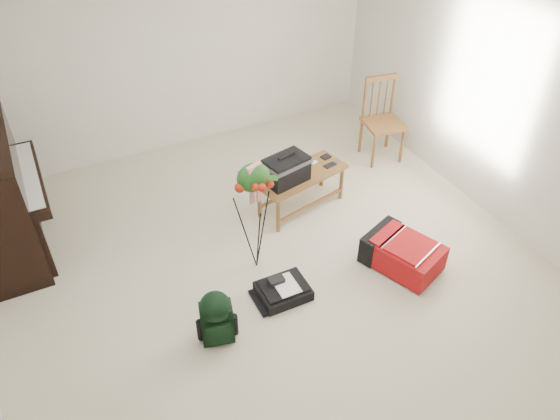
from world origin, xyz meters
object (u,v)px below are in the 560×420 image
bench (290,170)px  black_duffel (283,290)px  green_backpack (216,316)px  flower_stand (255,218)px  red_suitcase (400,250)px  dining_chair (382,121)px

bench → black_duffel: bench is taller
bench → green_backpack: bench is taller
black_duffel → flower_stand: flower_stand is taller
bench → black_duffel: (-0.62, -1.09, -0.48)m
black_duffel → green_backpack: green_backpack is taller
flower_stand → red_suitcase: bearing=-46.1°
black_duffel → red_suitcase: bearing=-5.0°
bench → dining_chair: dining_chair is taller
red_suitcase → black_duffel: (-1.21, 0.11, -0.09)m
red_suitcase → black_duffel: size_ratio=1.85×
dining_chair → red_suitcase: size_ratio=1.19×
red_suitcase → green_backpack: (-1.92, -0.09, 0.13)m
flower_stand → bench: bearing=21.1°
dining_chair → black_duffel: 2.68m
green_backpack → flower_stand: size_ratio=0.43×
flower_stand → green_backpack: bearing=-156.4°
bench → flower_stand: size_ratio=0.87×
black_duffel → dining_chair: bearing=37.0°
red_suitcase → green_backpack: size_ratio=1.59×
dining_chair → red_suitcase: dining_chair is taller
dining_chair → flower_stand: size_ratio=0.82×
bench → black_duffel: 1.34m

